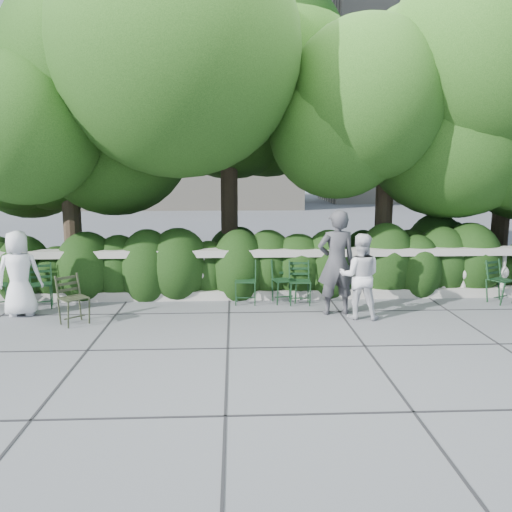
{
  "coord_description": "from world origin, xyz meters",
  "views": [
    {
      "loc": [
        -0.39,
        -7.85,
        2.55
      ],
      "look_at": [
        0.0,
        1.0,
        1.0
      ],
      "focal_mm": 35.0,
      "sensor_mm": 36.0,
      "label": 1
    }
  ],
  "objects_px": {
    "person_businessman": "(19,273)",
    "chair_d": "(286,305)",
    "chair_b": "(41,310)",
    "person_woman_grey": "(336,263)",
    "chair_e": "(245,306)",
    "chair_f": "(506,304)",
    "person_casual_man": "(360,276)",
    "chair_c": "(300,306)",
    "chair_weathered": "(79,326)"
  },
  "relations": [
    {
      "from": "person_businessman",
      "to": "person_woman_grey",
      "type": "bearing_deg",
      "value": 170.97
    },
    {
      "from": "chair_e",
      "to": "person_casual_man",
      "type": "height_order",
      "value": "person_casual_man"
    },
    {
      "from": "chair_b",
      "to": "person_businessman",
      "type": "relative_size",
      "value": 0.56
    },
    {
      "from": "chair_f",
      "to": "person_casual_man",
      "type": "bearing_deg",
      "value": 167.64
    },
    {
      "from": "person_woman_grey",
      "to": "chair_c",
      "type": "bearing_deg",
      "value": -47.7
    },
    {
      "from": "chair_d",
      "to": "chair_f",
      "type": "distance_m",
      "value": 4.21
    },
    {
      "from": "chair_e",
      "to": "person_businessman",
      "type": "relative_size",
      "value": 0.56
    },
    {
      "from": "chair_b",
      "to": "person_casual_man",
      "type": "relative_size",
      "value": 0.57
    },
    {
      "from": "chair_b",
      "to": "chair_d",
      "type": "height_order",
      "value": "same"
    },
    {
      "from": "chair_b",
      "to": "person_woman_grey",
      "type": "bearing_deg",
      "value": -20.9
    },
    {
      "from": "chair_weathered",
      "to": "person_businessman",
      "type": "relative_size",
      "value": 0.56
    },
    {
      "from": "chair_e",
      "to": "person_businessman",
      "type": "bearing_deg",
      "value": -170.13
    },
    {
      "from": "chair_d",
      "to": "person_casual_man",
      "type": "height_order",
      "value": "person_casual_man"
    },
    {
      "from": "chair_b",
      "to": "person_woman_grey",
      "type": "xyz_separation_m",
      "value": [
        5.33,
        -0.46,
        0.93
      ]
    },
    {
      "from": "person_businessman",
      "to": "person_woman_grey",
      "type": "xyz_separation_m",
      "value": [
        5.54,
        -0.14,
        0.17
      ]
    },
    {
      "from": "chair_weathered",
      "to": "person_businessman",
      "type": "height_order",
      "value": "person_businessman"
    },
    {
      "from": "chair_e",
      "to": "person_businessman",
      "type": "height_order",
      "value": "person_businessman"
    },
    {
      "from": "chair_d",
      "to": "person_casual_man",
      "type": "xyz_separation_m",
      "value": [
        1.17,
        -0.89,
        0.74
      ]
    },
    {
      "from": "person_businessman",
      "to": "chair_b",
      "type": "bearing_deg",
      "value": -130.79
    },
    {
      "from": "chair_b",
      "to": "person_woman_grey",
      "type": "relative_size",
      "value": 0.45
    },
    {
      "from": "chair_f",
      "to": "chair_weathered",
      "type": "height_order",
      "value": "same"
    },
    {
      "from": "person_casual_man",
      "to": "chair_e",
      "type": "bearing_deg",
      "value": -11.0
    },
    {
      "from": "chair_e",
      "to": "person_businessman",
      "type": "distance_m",
      "value": 4.05
    },
    {
      "from": "person_businessman",
      "to": "person_casual_man",
      "type": "height_order",
      "value": "person_businessman"
    },
    {
      "from": "chair_b",
      "to": "chair_weathered",
      "type": "xyz_separation_m",
      "value": [
        0.98,
        -0.98,
        0.0
      ]
    },
    {
      "from": "chair_b",
      "to": "person_businessman",
      "type": "xyz_separation_m",
      "value": [
        -0.21,
        -0.32,
        0.75
      ]
    },
    {
      "from": "chair_c",
      "to": "person_casual_man",
      "type": "relative_size",
      "value": 0.57
    },
    {
      "from": "chair_c",
      "to": "chair_d",
      "type": "relative_size",
      "value": 1.0
    },
    {
      "from": "chair_f",
      "to": "chair_weathered",
      "type": "relative_size",
      "value": 1.0
    },
    {
      "from": "chair_d",
      "to": "chair_e",
      "type": "relative_size",
      "value": 1.0
    },
    {
      "from": "chair_b",
      "to": "chair_c",
      "type": "bearing_deg",
      "value": -15.4
    },
    {
      "from": "chair_f",
      "to": "person_businessman",
      "type": "relative_size",
      "value": 0.56
    },
    {
      "from": "chair_e",
      "to": "person_casual_man",
      "type": "bearing_deg",
      "value": -19.97
    },
    {
      "from": "chair_c",
      "to": "person_casual_man",
      "type": "distance_m",
      "value": 1.4
    },
    {
      "from": "chair_f",
      "to": "person_casual_man",
      "type": "distance_m",
      "value": 3.21
    },
    {
      "from": "chair_b",
      "to": "chair_d",
      "type": "bearing_deg",
      "value": -13.78
    },
    {
      "from": "chair_c",
      "to": "chair_weathered",
      "type": "xyz_separation_m",
      "value": [
        -3.8,
        -1.03,
        0.0
      ]
    },
    {
      "from": "chair_b",
      "to": "person_casual_man",
      "type": "xyz_separation_m",
      "value": [
        5.69,
        -0.72,
        0.74
      ]
    },
    {
      "from": "person_woman_grey",
      "to": "chair_d",
      "type": "bearing_deg",
      "value": -43.43
    },
    {
      "from": "chair_e",
      "to": "chair_f",
      "type": "xyz_separation_m",
      "value": [
        4.98,
        -0.13,
        0.0
      ]
    },
    {
      "from": "person_woman_grey",
      "to": "chair_f",
      "type": "bearing_deg",
      "value": -177.65
    },
    {
      "from": "chair_c",
      "to": "person_woman_grey",
      "type": "distance_m",
      "value": 1.19
    },
    {
      "from": "person_businessman",
      "to": "person_casual_man",
      "type": "relative_size",
      "value": 1.02
    },
    {
      "from": "chair_c",
      "to": "chair_e",
      "type": "height_order",
      "value": "same"
    },
    {
      "from": "chair_c",
      "to": "chair_weathered",
      "type": "relative_size",
      "value": 1.0
    },
    {
      "from": "chair_b",
      "to": "chair_e",
      "type": "xyz_separation_m",
      "value": [
        3.75,
        0.13,
        0.0
      ]
    },
    {
      "from": "chair_f",
      "to": "person_woman_grey",
      "type": "height_order",
      "value": "person_woman_grey"
    },
    {
      "from": "chair_b",
      "to": "chair_d",
      "type": "distance_m",
      "value": 4.53
    },
    {
      "from": "person_businessman",
      "to": "chair_d",
      "type": "bearing_deg",
      "value": 178.35
    },
    {
      "from": "person_businessman",
      "to": "person_casual_man",
      "type": "distance_m",
      "value": 5.91
    }
  ]
}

